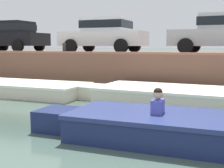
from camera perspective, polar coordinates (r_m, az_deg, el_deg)
ground_plane at (r=6.70m, az=7.56°, el=-8.45°), size 400.00×400.00×0.00m
far_quay_wall at (r=14.16m, az=16.02°, el=2.54°), size 60.00×6.00×1.46m
far_wall_coping at (r=11.27m, az=14.36°, el=5.41°), size 60.00×0.24×0.08m
boat_moored_west_cream at (r=12.23m, az=-18.47°, el=-0.61°), size 6.69×2.07×0.45m
boat_moored_central_cream at (r=9.64m, az=12.30°, el=-2.24°), size 6.72×2.45×0.51m
motorboat_passing at (r=5.90m, az=12.84°, el=-8.03°), size 5.73×1.82×1.01m
car_leftmost_black at (r=17.14m, az=-18.09°, el=8.48°), size 3.89×2.12×1.54m
car_left_inner_white at (r=14.23m, az=-1.36°, el=9.18°), size 3.85×2.05×1.54m
car_centre_silver at (r=13.00m, az=19.77°, el=8.96°), size 4.02×1.98×1.54m
mooring_bollard_west at (r=13.23m, az=-8.74°, el=6.63°), size 0.15×0.15×0.44m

